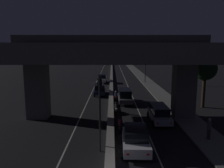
{
  "coord_description": "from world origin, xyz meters",
  "views": [
    {
      "loc": [
        0.14,
        -11.42,
        7.46
      ],
      "look_at": [
        0.08,
        25.71,
        1.46
      ],
      "focal_mm": 35.0,
      "sensor_mm": 36.0,
      "label": 1
    }
  ],
  "objects": [
    {
      "name": "traffic_light_left_of_median",
      "position": [
        -0.73,
        3.74,
        3.79
      ],
      "size": [
        0.3,
        0.49,
        5.59
      ],
      "color": "black",
      "rests_on": "ground_plane"
    },
    {
      "name": "median_divider",
      "position": [
        0.0,
        35.0,
        0.22
      ],
      "size": [
        0.66,
        126.0,
        0.44
      ],
      "primitive_type": "cube",
      "color": "gray",
      "rests_on": "ground_plane"
    },
    {
      "name": "car_white_second_oncoming",
      "position": [
        -2.02,
        36.67,
        0.93
      ],
      "size": [
        2.03,
        4.38,
        1.82
      ],
      "rotation": [
        0.0,
        0.0,
        -1.58
      ],
      "color": "silver",
      "rests_on": "ground_plane"
    },
    {
      "name": "street_lamp",
      "position": [
        7.03,
        36.44,
        4.37
      ],
      "size": [
        2.78,
        0.32,
        7.23
      ],
      "color": "#2D2D30",
      "rests_on": "ground_plane"
    },
    {
      "name": "car_silver_second",
      "position": [
        4.97,
        10.18,
        0.94
      ],
      "size": [
        1.91,
        4.57,
        1.74
      ],
      "rotation": [
        0.0,
        0.0,
        1.57
      ],
      "color": "gray",
      "rests_on": "ground_plane"
    },
    {
      "name": "pedestrian_on_sidewalk",
      "position": [
        8.06,
        5.55,
        1.04
      ],
      "size": [
        0.32,
        0.32,
        1.78
      ],
      "color": "#2D261E",
      "rests_on": "sidewalk_right"
    },
    {
      "name": "car_white_lead",
      "position": [
        1.89,
        3.91,
        0.89
      ],
      "size": [
        2.14,
        4.28,
        1.72
      ],
      "rotation": [
        0.0,
        0.0,
        1.54
      ],
      "color": "silver",
      "rests_on": "ground_plane"
    },
    {
      "name": "roadside_tree_kerbside_near",
      "position": [
        11.82,
        15.86,
        4.91
      ],
      "size": [
        2.94,
        2.94,
        6.47
      ],
      "color": "#2D2116",
      "rests_on": "ground_plane"
    },
    {
      "name": "lane_line_right_inner",
      "position": [
        3.36,
        35.0,
        0.0
      ],
      "size": [
        0.12,
        126.0,
        0.0
      ],
      "primitive_type": "cube",
      "color": "beige",
      "rests_on": "ground_plane"
    },
    {
      "name": "car_grey_third",
      "position": [
        1.94,
        18.32,
        1.0
      ],
      "size": [
        2.06,
        4.74,
        1.9
      ],
      "rotation": [
        0.0,
        0.0,
        1.6
      ],
      "color": "#515459",
      "rests_on": "ground_plane"
    },
    {
      "name": "motorcycle_black_filtering_near",
      "position": [
        0.84,
        7.61,
        0.59
      ],
      "size": [
        0.33,
        1.84,
        1.38
      ],
      "rotation": [
        0.0,
        0.0,
        1.53
      ],
      "color": "black",
      "rests_on": "ground_plane"
    },
    {
      "name": "lane_line_left_inner",
      "position": [
        -3.36,
        35.0,
        0.0
      ],
      "size": [
        0.12,
        126.0,
        0.0
      ],
      "primitive_type": "cube",
      "color": "beige",
      "rests_on": "ground_plane"
    },
    {
      "name": "sidewalk_right",
      "position": [
        8.16,
        28.0,
        0.07
      ],
      "size": [
        2.94,
        126.0,
        0.14
      ],
      "primitive_type": "cube",
      "color": "slate",
      "rests_on": "ground_plane"
    },
    {
      "name": "elevated_overpass",
      "position": [
        0.0,
        11.72,
        6.61
      ],
      "size": [
        20.65,
        9.38,
        8.88
      ],
      "color": "#5B5956",
      "rests_on": "ground_plane"
    },
    {
      "name": "car_dark_blue_lead_oncoming",
      "position": [
        -1.89,
        23.68,
        0.95
      ],
      "size": [
        2.01,
        4.79,
        1.78
      ],
      "rotation": [
        0.0,
        0.0,
        -1.53
      ],
      "color": "#141938",
      "rests_on": "ground_plane"
    },
    {
      "name": "motorcycle_white_filtering_mid",
      "position": [
        0.61,
        13.22,
        0.58
      ],
      "size": [
        0.34,
        1.78,
        1.35
      ],
      "rotation": [
        0.0,
        0.0,
        1.49
      ],
      "color": "black",
      "rests_on": "ground_plane"
    },
    {
      "name": "motorcycle_red_filtering_far",
      "position": [
        0.68,
        19.66,
        0.62
      ],
      "size": [
        0.33,
        1.73,
        1.44
      ],
      "rotation": [
        0.0,
        0.0,
        1.54
      ],
      "color": "black",
      "rests_on": "ground_plane"
    }
  ]
}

